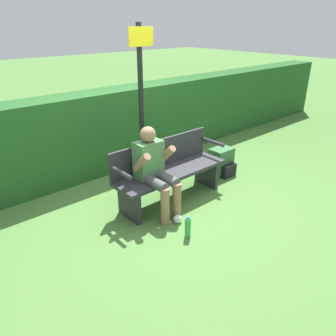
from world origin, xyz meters
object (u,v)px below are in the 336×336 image
at_px(backpack, 222,162).
at_px(water_bottle, 188,227).
at_px(signpost, 141,102).
at_px(park_bench, 169,170).
at_px(person_seated, 154,168).

distance_m(backpack, water_bottle, 1.82).
height_order(water_bottle, signpost, signpost).
height_order(park_bench, signpost, signpost).
relative_size(park_bench, signpost, 0.73).
bearing_deg(backpack, person_seated, -173.48).
distance_m(park_bench, signpost, 0.99).
xyz_separation_m(person_seated, water_bottle, (-0.08, -0.69, -0.49)).
xyz_separation_m(backpack, water_bottle, (-1.60, -0.87, -0.08)).
bearing_deg(park_bench, water_bottle, -117.43).
relative_size(backpack, signpost, 0.19).
relative_size(park_bench, person_seated, 1.47).
distance_m(person_seated, backpack, 1.59).
relative_size(water_bottle, signpost, 0.12).
relative_size(person_seated, signpost, 0.49).
bearing_deg(person_seated, water_bottle, -96.53).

